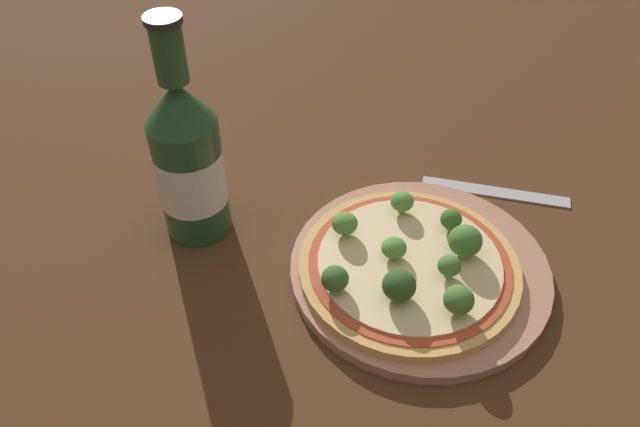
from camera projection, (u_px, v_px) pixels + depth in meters
The scene contains 14 objects.
ground_plane at pixel (419, 273), 0.64m from camera, with size 3.00×3.00×0.00m, color #4C2D19.
plate at pixel (416, 269), 0.63m from camera, with size 0.26×0.26×0.01m.
pizza at pixel (409, 266), 0.62m from camera, with size 0.22×0.22×0.01m.
broccoli_floret_0 at pixel (345, 223), 0.63m from camera, with size 0.03×0.03×0.03m.
broccoli_floret_1 at pixel (465, 241), 0.61m from camera, with size 0.03×0.03×0.03m.
broccoli_floret_2 at pixel (459, 300), 0.56m from camera, with size 0.03×0.03×0.03m.
broccoli_floret_3 at pixel (402, 287), 0.57m from camera, with size 0.03×0.03×0.03m.
broccoli_floret_4 at pixel (394, 248), 0.61m from camera, with size 0.03×0.03×0.02m.
broccoli_floret_5 at pixel (402, 202), 0.66m from camera, with size 0.02×0.02×0.02m.
broccoli_floret_6 at pixel (449, 266), 0.59m from camera, with size 0.02×0.02×0.02m.
broccoli_floret_7 at pixel (335, 279), 0.58m from camera, with size 0.03×0.03×0.03m.
broccoli_floret_8 at pixel (451, 219), 0.64m from camera, with size 0.02×0.02×0.02m.
beer_bottle at pixel (188, 160), 0.63m from camera, with size 0.07×0.07×0.24m.
fork at pixel (495, 191), 0.73m from camera, with size 0.06×0.17×0.00m.
Camera 1 is at (-0.42, -0.11, 0.48)m, focal length 35.00 mm.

